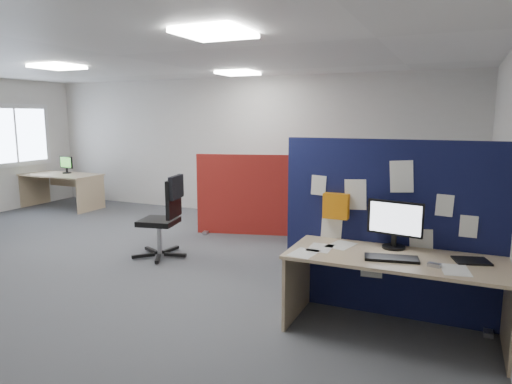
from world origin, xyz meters
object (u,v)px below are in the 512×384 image
(navy_divider, at_px, (389,229))
(monitor_second, at_px, (66,164))
(red_divider, at_px, (250,196))
(second_desk, at_px, (63,182))
(monitor_main, at_px, (395,222))
(main_desk, at_px, (395,272))
(office_chair, at_px, (166,212))

(navy_divider, height_order, monitor_second, navy_divider)
(red_divider, bearing_deg, second_desk, 159.35)
(monitor_main, relative_size, second_desk, 0.31)
(monitor_main, height_order, monitor_second, monitor_main)
(navy_divider, distance_m, second_desk, 7.64)
(main_desk, height_order, monitor_second, monitor_second)
(red_divider, height_order, monitor_second, red_divider)
(navy_divider, height_order, red_divider, navy_divider)
(monitor_main, relative_size, office_chair, 0.45)
(monitor_main, bearing_deg, red_divider, 146.96)
(second_desk, bearing_deg, navy_divider, -20.63)
(main_desk, xyz_separation_m, monitor_main, (-0.05, 0.20, 0.41))
(main_desk, height_order, second_desk, same)
(navy_divider, bearing_deg, second_desk, 159.37)
(main_desk, bearing_deg, red_divider, 135.37)
(monitor_second, bearing_deg, second_desk, -83.21)
(navy_divider, xyz_separation_m, second_desk, (-7.14, 2.69, -0.31))
(navy_divider, distance_m, office_chair, 3.14)
(second_desk, xyz_separation_m, monitor_second, (0.01, 0.12, 0.38))
(monitor_main, xyz_separation_m, red_divider, (-2.61, 2.43, -0.32))
(main_desk, distance_m, second_desk, 7.87)
(main_desk, bearing_deg, office_chair, 162.30)
(main_desk, bearing_deg, navy_divider, 108.08)
(navy_divider, distance_m, main_desk, 0.48)
(monitor_second, relative_size, office_chair, 0.35)
(navy_divider, bearing_deg, monitor_second, 158.50)
(monitor_main, bearing_deg, monitor_second, 167.51)
(red_divider, xyz_separation_m, office_chair, (-0.52, -1.61, -0.01))
(monitor_second, bearing_deg, navy_divider, -11.87)
(navy_divider, relative_size, monitor_second, 5.28)
(second_desk, height_order, monitor_second, monitor_second)
(red_divider, bearing_deg, monitor_main, -58.38)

